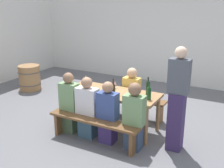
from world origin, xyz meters
TOP-DOWN VIEW (x-y plane):
  - ground_plane at (0.00, 0.00)m, footprint 24.00×24.00m
  - back_wall at (0.00, 3.57)m, footprint 14.00×0.20m
  - tasting_table at (0.00, 0.00)m, footprint 1.80×0.72m
  - bench_near at (0.00, -0.66)m, footprint 1.70×0.30m
  - bench_far at (0.00, 0.66)m, footprint 1.70×0.30m
  - wine_bottle_0 at (0.19, -0.30)m, footprint 0.07×0.07m
  - wine_bottle_1 at (0.66, 0.15)m, footprint 0.07×0.07m
  - wine_bottle_2 at (0.76, -0.06)m, footprint 0.08×0.08m
  - wine_glass_0 at (-0.79, 0.29)m, footprint 0.07×0.07m
  - wine_glass_1 at (-0.04, 0.21)m, footprint 0.06×0.06m
  - wine_glass_2 at (0.31, 0.18)m, footprint 0.08×0.08m
  - seated_guest_near_0 at (-0.62, -0.51)m, footprint 0.35×0.24m
  - seated_guest_near_1 at (-0.22, -0.51)m, footprint 0.40×0.24m
  - seated_guest_near_2 at (0.20, -0.51)m, footprint 0.35×0.24m
  - seated_guest_near_3 at (0.69, -0.51)m, footprint 0.35×0.24m
  - seated_guest_far_0 at (0.18, 0.51)m, footprint 0.34×0.24m
  - standing_host at (1.29, -0.18)m, footprint 0.32×0.24m
  - wine_barrel at (-3.16, 1.01)m, footprint 0.62×0.62m

SIDE VIEW (x-z plane):
  - ground_plane at x=0.00m, z-range 0.00..0.00m
  - wine_barrel at x=-3.16m, z-range 0.00..0.69m
  - bench_near at x=0.00m, z-range 0.12..0.57m
  - bench_far at x=0.00m, z-range 0.12..0.57m
  - seated_guest_near_2 at x=0.20m, z-range -0.03..1.08m
  - seated_guest_near_1 at x=-0.22m, z-range -0.03..1.10m
  - seated_guest_far_0 at x=0.18m, z-range -0.02..1.10m
  - seated_guest_near_0 at x=-0.62m, z-range -0.02..1.14m
  - seated_guest_near_3 at x=0.69m, z-range -0.02..1.14m
  - tasting_table at x=0.00m, z-range 0.28..1.03m
  - wine_glass_0 at x=-0.79m, z-range 0.78..0.92m
  - standing_host at x=1.29m, z-range -0.02..1.72m
  - wine_glass_1 at x=-0.04m, z-range 0.78..0.93m
  - wine_bottle_2 at x=0.76m, z-range 0.71..1.03m
  - wine_bottle_1 at x=0.66m, z-range 0.71..1.05m
  - wine_bottle_0 at x=0.19m, z-range 0.71..1.06m
  - wine_glass_2 at x=0.31m, z-range 0.79..0.98m
  - back_wall at x=0.00m, z-range 0.00..3.20m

